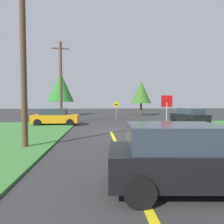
{
  "coord_description": "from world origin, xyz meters",
  "views": [
    {
      "loc": [
        -1.02,
        -14.79,
        2.14
      ],
      "look_at": [
        0.36,
        2.42,
        1.32
      ],
      "focal_mm": 29.93,
      "sensor_mm": 36.0,
      "label": 1
    }
  ],
  "objects_px": {
    "car_behind_on_main_road": "(186,157)",
    "direction_sign": "(116,108)",
    "pine_tree_center": "(141,92)",
    "utility_pole_near": "(23,46)",
    "parked_car_near_building": "(55,117)",
    "oak_tree_left": "(61,87)",
    "car_on_crossroad": "(189,116)",
    "stop_sign": "(167,106)",
    "utility_pole_mid": "(61,82)"
  },
  "relations": [
    {
      "from": "car_behind_on_main_road",
      "to": "direction_sign",
      "type": "distance_m",
      "value": 18.21
    },
    {
      "from": "pine_tree_center",
      "to": "utility_pole_near",
      "type": "bearing_deg",
      "value": -115.34
    },
    {
      "from": "parked_car_near_building",
      "to": "utility_pole_near",
      "type": "height_order",
      "value": "utility_pole_near"
    },
    {
      "from": "utility_pole_near",
      "to": "oak_tree_left",
      "type": "xyz_separation_m",
      "value": [
        -2.93,
        24.37,
        0.08
      ]
    },
    {
      "from": "parked_car_near_building",
      "to": "pine_tree_center",
      "type": "xyz_separation_m",
      "value": [
        11.94,
        14.46,
        3.27
      ]
    },
    {
      "from": "parked_car_near_building",
      "to": "oak_tree_left",
      "type": "distance_m",
      "value": 15.68
    },
    {
      "from": "utility_pole_near",
      "to": "car_on_crossroad",
      "type": "bearing_deg",
      "value": 36.5
    },
    {
      "from": "direction_sign",
      "to": "oak_tree_left",
      "type": "distance_m",
      "value": 14.33
    },
    {
      "from": "direction_sign",
      "to": "utility_pole_near",
      "type": "bearing_deg",
      "value": -113.11
    },
    {
      "from": "stop_sign",
      "to": "oak_tree_left",
      "type": "height_order",
      "value": "oak_tree_left"
    },
    {
      "from": "utility_pole_mid",
      "to": "direction_sign",
      "type": "bearing_deg",
      "value": 18.98
    },
    {
      "from": "stop_sign",
      "to": "oak_tree_left",
      "type": "xyz_separation_m",
      "value": [
        -11.29,
        20.56,
        2.98
      ]
    },
    {
      "from": "utility_pole_mid",
      "to": "parked_car_near_building",
      "type": "bearing_deg",
      "value": -95.53
    },
    {
      "from": "stop_sign",
      "to": "car_on_crossroad",
      "type": "xyz_separation_m",
      "value": [
        4.66,
        5.83,
        -1.11
      ]
    },
    {
      "from": "car_on_crossroad",
      "to": "direction_sign",
      "type": "distance_m",
      "value": 8.26
    },
    {
      "from": "oak_tree_left",
      "to": "pine_tree_center",
      "type": "relative_size",
      "value": 1.23
    },
    {
      "from": "parked_car_near_building",
      "to": "oak_tree_left",
      "type": "relative_size",
      "value": 0.59
    },
    {
      "from": "car_behind_on_main_road",
      "to": "pine_tree_center",
      "type": "bearing_deg",
      "value": 83.65
    },
    {
      "from": "direction_sign",
      "to": "car_behind_on_main_road",
      "type": "bearing_deg",
      "value": -90.48
    },
    {
      "from": "car_behind_on_main_road",
      "to": "utility_pole_near",
      "type": "xyz_separation_m",
      "value": [
        -5.61,
        4.7,
        4.02
      ]
    },
    {
      "from": "utility_pole_near",
      "to": "direction_sign",
      "type": "bearing_deg",
      "value": 66.89
    },
    {
      "from": "car_behind_on_main_road",
      "to": "direction_sign",
      "type": "bearing_deg",
      "value": 94.45
    },
    {
      "from": "stop_sign",
      "to": "parked_car_near_building",
      "type": "distance_m",
      "value": 10.66
    },
    {
      "from": "car_behind_on_main_road",
      "to": "parked_car_near_building",
      "type": "relative_size",
      "value": 0.95
    },
    {
      "from": "car_on_crossroad",
      "to": "pine_tree_center",
      "type": "xyz_separation_m",
      "value": [
        -1.72,
        14.23,
        3.27
      ]
    },
    {
      "from": "car_behind_on_main_road",
      "to": "oak_tree_left",
      "type": "bearing_deg",
      "value": 111.29
    },
    {
      "from": "parked_car_near_building",
      "to": "direction_sign",
      "type": "distance_m",
      "value": 7.62
    },
    {
      "from": "direction_sign",
      "to": "pine_tree_center",
      "type": "height_order",
      "value": "pine_tree_center"
    },
    {
      "from": "direction_sign",
      "to": "pine_tree_center",
      "type": "distance_m",
      "value": 12.05
    },
    {
      "from": "parked_car_near_building",
      "to": "direction_sign",
      "type": "bearing_deg",
      "value": 33.26
    },
    {
      "from": "direction_sign",
      "to": "oak_tree_left",
      "type": "xyz_separation_m",
      "value": [
        -8.68,
        10.88,
        3.4
      ]
    },
    {
      "from": "utility_pole_near",
      "to": "oak_tree_left",
      "type": "relative_size",
      "value": 1.26
    },
    {
      "from": "stop_sign",
      "to": "utility_pole_near",
      "type": "xyz_separation_m",
      "value": [
        -8.37,
        -3.82,
        2.9
      ]
    },
    {
      "from": "car_behind_on_main_road",
      "to": "utility_pole_mid",
      "type": "xyz_separation_m",
      "value": [
        -6.05,
        16.06,
        3.63
      ]
    },
    {
      "from": "utility_pole_mid",
      "to": "oak_tree_left",
      "type": "relative_size",
      "value": 1.16
    },
    {
      "from": "car_on_crossroad",
      "to": "car_behind_on_main_road",
      "type": "bearing_deg",
      "value": 145.53
    },
    {
      "from": "direction_sign",
      "to": "pine_tree_center",
      "type": "bearing_deg",
      "value": 61.88
    },
    {
      "from": "car_on_crossroad",
      "to": "pine_tree_center",
      "type": "distance_m",
      "value": 14.7
    },
    {
      "from": "parked_car_near_building",
      "to": "utility_pole_near",
      "type": "xyz_separation_m",
      "value": [
        0.64,
        -9.41,
        4.02
      ]
    },
    {
      "from": "car_on_crossroad",
      "to": "stop_sign",
      "type": "bearing_deg",
      "value": 134.23
    },
    {
      "from": "car_behind_on_main_road",
      "to": "parked_car_near_building",
      "type": "bearing_deg",
      "value": 118.79
    },
    {
      "from": "oak_tree_left",
      "to": "direction_sign",
      "type": "bearing_deg",
      "value": -51.41
    },
    {
      "from": "utility_pole_mid",
      "to": "direction_sign",
      "type": "height_order",
      "value": "utility_pole_mid"
    },
    {
      "from": "car_on_crossroad",
      "to": "pine_tree_center",
      "type": "bearing_deg",
      "value": -0.19
    },
    {
      "from": "car_on_crossroad",
      "to": "utility_pole_mid",
      "type": "relative_size",
      "value": 0.53
    },
    {
      "from": "utility_pole_mid",
      "to": "oak_tree_left",
      "type": "height_order",
      "value": "utility_pole_mid"
    },
    {
      "from": "parked_car_near_building",
      "to": "utility_pole_mid",
      "type": "xyz_separation_m",
      "value": [
        0.19,
        1.94,
        3.63
      ]
    },
    {
      "from": "utility_pole_mid",
      "to": "pine_tree_center",
      "type": "bearing_deg",
      "value": 46.8
    },
    {
      "from": "stop_sign",
      "to": "utility_pole_mid",
      "type": "height_order",
      "value": "utility_pole_mid"
    },
    {
      "from": "direction_sign",
      "to": "utility_pole_mid",
      "type": "bearing_deg",
      "value": -161.02
    }
  ]
}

